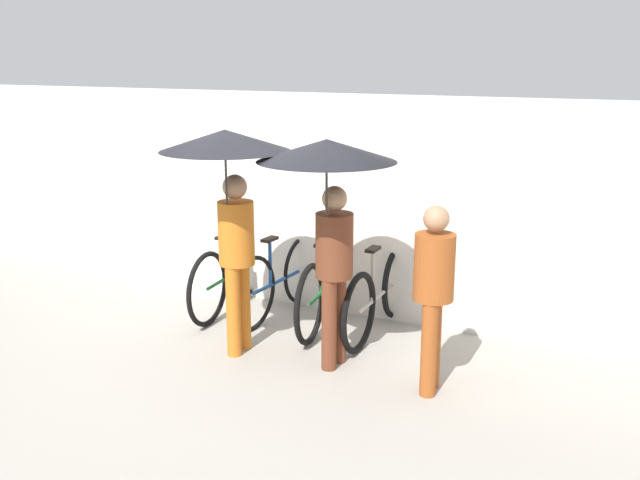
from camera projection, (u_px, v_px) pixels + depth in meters
name	position (u px, v px, depth m)	size (l,w,h in m)	color
ground_plane	(232.00, 368.00, 6.21)	(30.00, 30.00, 0.00)	#9E998E
back_wall	(322.00, 204.00, 7.45)	(10.50, 0.12, 2.28)	silver
parked_bicycle_0	(233.00, 273.00, 7.60)	(0.44, 1.84, 1.09)	black
parked_bicycle_1	(280.00, 279.00, 7.38)	(0.44, 1.71, 1.02)	black
parked_bicycle_2	(327.00, 286.00, 7.14)	(0.45, 1.80, 1.00)	black
parked_bicycle_3	(379.00, 295.00, 6.91)	(0.44, 1.78, 1.05)	black
pedestrian_leading	(229.00, 175.00, 6.06)	(1.11, 1.11, 2.04)	#C66B1E
pedestrian_center	(329.00, 184.00, 5.78)	(1.14, 1.14, 2.00)	brown
pedestrian_trailing	(433.00, 286.00, 5.57)	(0.32, 0.32, 1.53)	#9E4C1E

